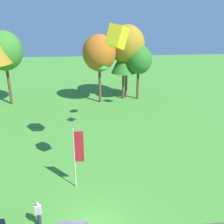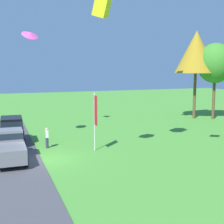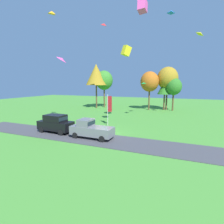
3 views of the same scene
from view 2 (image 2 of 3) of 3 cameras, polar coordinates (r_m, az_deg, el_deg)
The scene contains 10 objects.
ground_plane at distance 23.34m, azimuth -12.11°, elevation -8.54°, with size 120.00×120.00×0.00m, color #478E33.
pavement_strip at distance 23.14m, azimuth -18.20°, elevation -8.85°, with size 36.00×4.40×0.06m, color #424247.
car_suv_mid_row at distance 28.54m, azimuth -17.85°, elevation -3.00°, with size 4.67×2.18×2.28m.
car_pickup_far_end at distance 23.39m, azimuth -18.07°, elevation -5.92°, with size 5.02×2.08×2.14m.
person_watching_sky at distance 26.36m, azimuth -11.82°, elevation -4.62°, with size 0.36×0.24×1.71m.
tree_center_back at distance 41.62m, azimuth 15.15°, elevation 10.54°, with size 5.31×5.31×11.20m.
tree_far_right at distance 41.72m, azimuth 18.37°, elevation 8.45°, with size 4.57×4.57×9.64m.
flag_banner at distance 24.52m, azimuth -3.06°, elevation -0.43°, with size 0.71×0.08×4.69m.
kite_box_low_drifter at distance 21.96m, azimuth -1.89°, elevation 18.55°, with size 0.88×0.88×1.23m, color yellow.
kite_delta_mid_center at distance 28.32m, azimuth -14.77°, elevation 13.63°, with size 1.41×1.41×0.26m, color #EA4C9E.
Camera 2 is at (22.16, -3.05, 6.69)m, focal length 50.00 mm.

